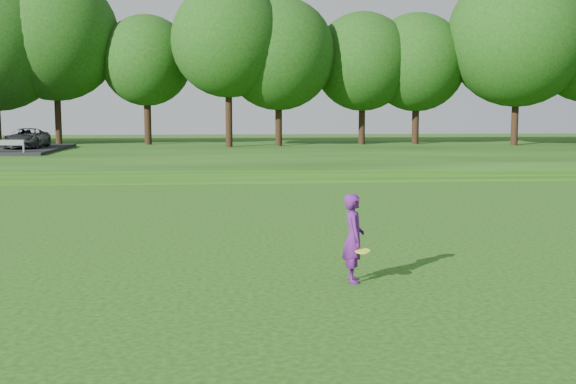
{
  "coord_description": "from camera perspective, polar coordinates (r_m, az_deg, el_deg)",
  "views": [
    {
      "loc": [
        -1.16,
        -12.23,
        3.49
      ],
      "look_at": [
        0.1,
        5.51,
        1.3
      ],
      "focal_mm": 45.0,
      "sensor_mm": 36.0,
      "label": 1
    }
  ],
  "objects": [
    {
      "name": "woman",
      "position": [
        14.17,
        5.2,
        -3.64
      ],
      "size": [
        0.5,
        0.73,
        1.75
      ],
      "color": "#57186E",
      "rests_on": "ground"
    },
    {
      "name": "ground",
      "position": [
        12.77,
        1.31,
        -8.84
      ],
      "size": [
        140.0,
        140.0,
        0.0
      ],
      "primitive_type": "plane",
      "color": "#173C0B",
      "rests_on": "ground"
    },
    {
      "name": "treeline",
      "position": [
        50.46,
        -2.8,
        12.25
      ],
      "size": [
        104.0,
        7.0,
        15.0
      ],
      "primitive_type": null,
      "color": "#123E0E",
      "rests_on": "berm"
    },
    {
      "name": "walking_path",
      "position": [
        32.44,
        -2.0,
        0.87
      ],
      "size": [
        130.0,
        1.6,
        0.04
      ],
      "primitive_type": "cube",
      "color": "gray",
      "rests_on": "ground"
    },
    {
      "name": "berm",
      "position": [
        46.36,
        -2.63,
        3.06
      ],
      "size": [
        130.0,
        30.0,
        0.6
      ],
      "primitive_type": "cube",
      "color": "#173C0B",
      "rests_on": "ground"
    }
  ]
}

